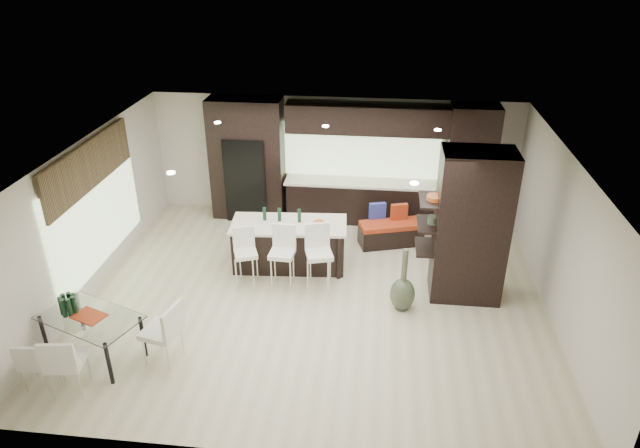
# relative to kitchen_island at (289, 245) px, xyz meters

# --- Properties ---
(ground) EXTENTS (8.00, 8.00, 0.00)m
(ground) POSITION_rel_kitchen_island_xyz_m (0.64, -1.03, -0.45)
(ground) COLOR beige
(ground) RESTS_ON ground
(back_wall) EXTENTS (8.00, 0.02, 2.70)m
(back_wall) POSITION_rel_kitchen_island_xyz_m (0.64, 2.47, 0.90)
(back_wall) COLOR beige
(back_wall) RESTS_ON ground
(left_wall) EXTENTS (0.02, 7.00, 2.70)m
(left_wall) POSITION_rel_kitchen_island_xyz_m (-3.36, -1.03, 0.90)
(left_wall) COLOR beige
(left_wall) RESTS_ON ground
(right_wall) EXTENTS (0.02, 7.00, 2.70)m
(right_wall) POSITION_rel_kitchen_island_xyz_m (4.64, -1.03, 0.90)
(right_wall) COLOR beige
(right_wall) RESTS_ON ground
(ceiling) EXTENTS (8.00, 7.00, 0.02)m
(ceiling) POSITION_rel_kitchen_island_xyz_m (0.64, -1.03, 2.25)
(ceiling) COLOR white
(ceiling) RESTS_ON ground
(window_left) EXTENTS (0.04, 3.20, 1.90)m
(window_left) POSITION_rel_kitchen_island_xyz_m (-3.32, -0.83, 0.90)
(window_left) COLOR #B2D199
(window_left) RESTS_ON left_wall
(window_back) EXTENTS (3.40, 0.04, 1.20)m
(window_back) POSITION_rel_kitchen_island_xyz_m (1.24, 2.43, 1.10)
(window_back) COLOR #B2D199
(window_back) RESTS_ON back_wall
(stone_accent) EXTENTS (0.08, 3.00, 0.80)m
(stone_accent) POSITION_rel_kitchen_island_xyz_m (-3.29, -0.83, 1.80)
(stone_accent) COLOR brown
(stone_accent) RESTS_ON left_wall
(ceiling_spots) EXTENTS (4.00, 3.00, 0.02)m
(ceiling_spots) POSITION_rel_kitchen_island_xyz_m (0.64, -0.78, 2.23)
(ceiling_spots) COLOR white
(ceiling_spots) RESTS_ON ceiling
(back_cabinetry) EXTENTS (6.80, 0.68, 2.70)m
(back_cabinetry) POSITION_rel_kitchen_island_xyz_m (1.14, 2.14, 0.90)
(back_cabinetry) COLOR black
(back_cabinetry) RESTS_ON ground
(refrigerator) EXTENTS (0.90, 0.68, 1.90)m
(refrigerator) POSITION_rel_kitchen_island_xyz_m (-1.26, 2.09, 0.50)
(refrigerator) COLOR black
(refrigerator) RESTS_ON ground
(partition_column) EXTENTS (1.20, 0.80, 2.70)m
(partition_column) POSITION_rel_kitchen_island_xyz_m (3.24, -0.63, 0.90)
(partition_column) COLOR black
(partition_column) RESTS_ON ground
(kitchen_island) EXTENTS (2.23, 1.09, 0.90)m
(kitchen_island) POSITION_rel_kitchen_island_xyz_m (0.00, 0.00, 0.00)
(kitchen_island) COLOR black
(kitchen_island) RESTS_ON ground
(stool_left) EXTENTS (0.51, 0.51, 0.89)m
(stool_left) POSITION_rel_kitchen_island_xyz_m (-0.67, -0.76, -0.01)
(stool_left) COLOR white
(stool_left) RESTS_ON ground
(stool_mid) EXTENTS (0.45, 0.45, 0.96)m
(stool_mid) POSITION_rel_kitchen_island_xyz_m (0.00, -0.78, 0.03)
(stool_mid) COLOR white
(stool_mid) RESTS_ON ground
(stool_right) EXTENTS (0.55, 0.55, 1.01)m
(stool_right) POSITION_rel_kitchen_island_xyz_m (0.67, -0.79, 0.05)
(stool_right) COLOR white
(stool_right) RESTS_ON ground
(bench) EXTENTS (1.38, 0.85, 0.50)m
(bench) POSITION_rel_kitchen_island_xyz_m (1.95, 1.07, -0.20)
(bench) COLOR black
(bench) RESTS_ON ground
(floor_vase) EXTENTS (0.45, 0.45, 1.17)m
(floor_vase) POSITION_rel_kitchen_island_xyz_m (2.15, -1.22, 0.13)
(floor_vase) COLOR #3F4935
(floor_vase) RESTS_ON ground
(dining_table) EXTENTS (1.70, 1.32, 0.72)m
(dining_table) POSITION_rel_kitchen_island_xyz_m (-2.51, -2.98, -0.09)
(dining_table) COLOR white
(dining_table) RESTS_ON ground
(chair_near) EXTENTS (0.56, 0.56, 0.90)m
(chair_near) POSITION_rel_kitchen_island_xyz_m (-2.51, -3.73, 0.00)
(chair_near) COLOR white
(chair_near) RESTS_ON ground
(chair_far) EXTENTS (0.44, 0.44, 0.76)m
(chair_far) POSITION_rel_kitchen_island_xyz_m (-2.98, -3.69, -0.07)
(chair_far) COLOR white
(chair_far) RESTS_ON ground
(chair_end) EXTENTS (0.61, 0.61, 0.94)m
(chair_end) POSITION_rel_kitchen_island_xyz_m (-1.43, -2.98, 0.02)
(chair_end) COLOR white
(chair_end) RESTS_ON ground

